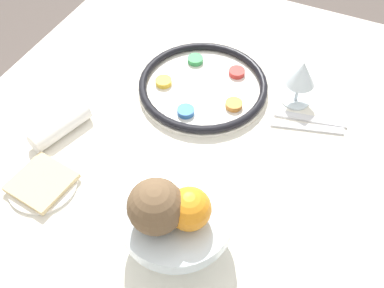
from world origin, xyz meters
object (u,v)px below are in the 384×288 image
object	(u,v)px
seder_plate	(203,86)
wine_glass	(302,75)
coconut	(156,206)
napkin_roll	(60,127)
bread_plate	(42,184)
fruit_stand	(177,219)
orange_fruit	(189,209)

from	to	relation	value
seder_plate	wine_glass	xyz separation A→B (m)	(-0.06, 0.23, 0.07)
seder_plate	coconut	bearing A→B (deg)	13.93
napkin_roll	bread_plate	bearing A→B (deg)	20.05
wine_glass	seder_plate	bearing A→B (deg)	-74.28
napkin_roll	fruit_stand	bearing A→B (deg)	69.88
fruit_stand	coconut	world-z (taller)	coconut
seder_plate	napkin_roll	size ratio (longest dim) A/B	2.07
seder_plate	orange_fruit	size ratio (longest dim) A/B	4.28
seder_plate	orange_fruit	bearing A→B (deg)	20.92
fruit_stand	napkin_roll	xyz separation A→B (m)	(-0.14, -0.38, -0.06)
wine_glass	fruit_stand	xyz separation A→B (m)	(0.48, -0.10, -0.00)
coconut	fruit_stand	bearing A→B (deg)	144.56
coconut	napkin_roll	distance (m)	0.42
orange_fruit	wine_glass	bearing A→B (deg)	172.01
fruit_stand	bread_plate	distance (m)	0.33
wine_glass	fruit_stand	world-z (taller)	wine_glass
orange_fruit	napkin_roll	xyz separation A→B (m)	(-0.14, -0.41, -0.12)
wine_glass	bread_plate	xyz separation A→B (m)	(0.49, -0.42, -0.08)
napkin_roll	coconut	bearing A→B (deg)	64.59
bread_plate	napkin_roll	bearing A→B (deg)	-159.95
orange_fruit	bread_plate	size ratio (longest dim) A/B	0.52
fruit_stand	orange_fruit	size ratio (longest dim) A/B	2.71
wine_glass	bread_plate	world-z (taller)	wine_glass
coconut	bread_plate	size ratio (longest dim) A/B	0.67
wine_glass	coconut	bearing A→B (deg)	-13.03
fruit_stand	coconut	bearing A→B (deg)	-35.44
seder_plate	coconut	xyz separation A→B (m)	(0.45, 0.11, 0.14)
orange_fruit	coconut	bearing A→B (deg)	-62.81
wine_glass	coconut	xyz separation A→B (m)	(0.51, -0.12, 0.07)
bread_plate	wine_glass	bearing A→B (deg)	139.28
coconut	bread_plate	bearing A→B (deg)	-94.57
wine_glass	bread_plate	distance (m)	0.65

